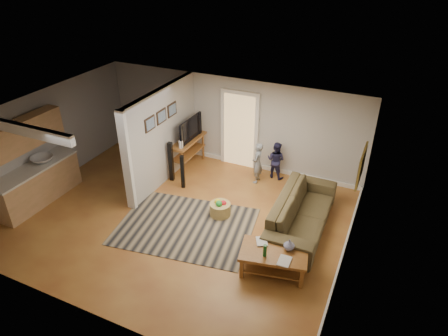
% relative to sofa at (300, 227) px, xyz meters
% --- Properties ---
extents(ground, '(7.50, 7.50, 0.00)m').
position_rel_sofa_xyz_m(ground, '(-2.68, -0.84, 0.00)').
color(ground, brown).
rests_on(ground, ground).
extents(room_shell, '(7.54, 6.02, 2.52)m').
position_rel_sofa_xyz_m(room_shell, '(-3.75, -0.42, 1.46)').
color(room_shell, '#B2B0AB').
rests_on(room_shell, ground).
extents(area_rug, '(3.27, 2.60, 0.01)m').
position_rel_sofa_xyz_m(area_rug, '(-2.35, -1.06, 0.01)').
color(area_rug, black).
rests_on(area_rug, ground).
extents(sofa, '(1.13, 2.75, 0.80)m').
position_rel_sofa_xyz_m(sofa, '(0.00, 0.00, 0.00)').
color(sofa, '#4D4426').
rests_on(sofa, ground).
extents(coffee_table, '(1.39, 0.98, 0.75)m').
position_rel_sofa_xyz_m(coffee_table, '(-0.11, -1.55, 0.39)').
color(coffee_table, brown).
rests_on(coffee_table, ground).
extents(tv_console, '(0.52, 1.38, 1.19)m').
position_rel_sofa_xyz_m(tv_console, '(-3.62, 1.35, 0.79)').
color(tv_console, brown).
rests_on(tv_console, ground).
extents(speaker_left, '(0.12, 0.12, 0.93)m').
position_rel_sofa_xyz_m(speaker_left, '(-3.22, 0.36, 0.46)').
color(speaker_left, black).
rests_on(speaker_left, ground).
extents(speaker_right, '(0.13, 0.13, 1.11)m').
position_rel_sofa_xyz_m(speaker_right, '(-3.68, 0.56, 0.56)').
color(speaker_right, black).
rests_on(speaker_right, ground).
extents(toy_basket, '(0.49, 0.49, 0.43)m').
position_rel_sofa_xyz_m(toy_basket, '(-1.83, -0.34, 0.18)').
color(toy_basket, olive).
rests_on(toy_basket, ground).
extents(child, '(0.31, 0.44, 1.12)m').
position_rel_sofa_xyz_m(child, '(-1.59, 1.43, 0.00)').
color(child, gray).
rests_on(child, ground).
extents(toddler, '(0.55, 0.46, 1.03)m').
position_rel_sofa_xyz_m(toddler, '(-1.22, 1.86, 0.00)').
color(toddler, '#212144').
rests_on(toddler, ground).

